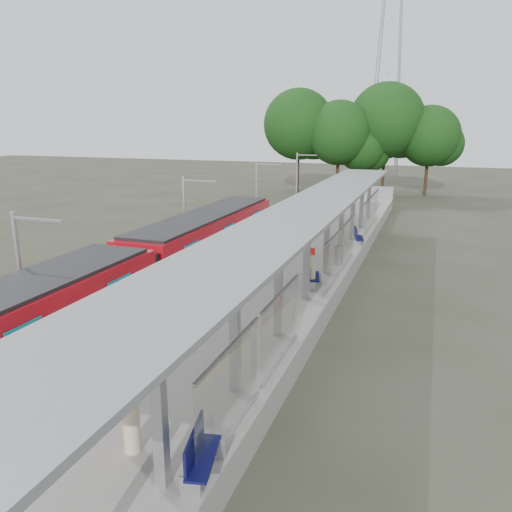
{
  "coord_description": "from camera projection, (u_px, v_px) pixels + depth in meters",
  "views": [
    {
      "loc": [
        6.75,
        -5.6,
        8.22
      ],
      "look_at": [
        -0.72,
        15.31,
        2.3
      ],
      "focal_mm": 35.0,
      "sensor_mm": 36.0,
      "label": 1
    }
  ],
  "objects": [
    {
      "name": "platform",
      "position": [
        297.0,
        268.0,
        27.47
      ],
      "size": [
        6.0,
        50.0,
        1.0
      ],
      "primitive_type": "cube",
      "color": "gray",
      "rests_on": "ground"
    },
    {
      "name": "info_pillar_far",
      "position": [
        311.0,
        271.0,
        22.25
      ],
      "size": [
        0.43,
        0.43,
        1.91
      ],
      "rotation": [
        0.0,
        0.0,
        -0.34
      ],
      "color": "beige",
      "rests_on": "platform"
    },
    {
      "name": "trackbed",
      "position": [
        222.0,
        267.0,
        29.04
      ],
      "size": [
        3.0,
        70.0,
        0.24
      ],
      "primitive_type": "cube",
      "color": "#59544C",
      "rests_on": "ground"
    },
    {
      "name": "canopy",
      "position": [
        311.0,
        215.0,
        22.53
      ],
      "size": [
        3.27,
        38.0,
        3.66
      ],
      "color": "#9EA0A5",
      "rests_on": "platform"
    },
    {
      "name": "catenary_masts",
      "position": [
        186.0,
        221.0,
        27.96
      ],
      "size": [
        2.08,
        48.16,
        5.4
      ],
      "color": "#9EA0A5",
      "rests_on": "ground"
    },
    {
      "name": "tactile_strip",
      "position": [
        253.0,
        255.0,
        28.17
      ],
      "size": [
        0.6,
        50.0,
        0.02
      ],
      "primitive_type": "cube",
      "color": "yellow",
      "rests_on": "platform"
    },
    {
      "name": "bench_near",
      "position": [
        199.0,
        453.0,
        10.41
      ],
      "size": [
        0.81,
        1.62,
        1.06
      ],
      "rotation": [
        0.0,
        0.0,
        0.22
      ],
      "color": "#0E104A",
      "rests_on": "platform"
    },
    {
      "name": "info_pillar_near",
      "position": [
        131.0,
        421.0,
        11.18
      ],
      "size": [
        0.39,
        0.39,
        1.73
      ],
      "rotation": [
        0.0,
        0.0,
        -0.31
      ],
      "color": "beige",
      "rests_on": "platform"
    },
    {
      "name": "pylon",
      "position": [
        390.0,
        45.0,
        71.25
      ],
      "size": [
        8.0,
        4.0,
        38.0
      ],
      "primitive_type": null,
      "color": "#9EA0A5",
      "rests_on": "ground"
    },
    {
      "name": "bench_mid",
      "position": [
        312.0,
        274.0,
        22.71
      ],
      "size": [
        0.83,
        1.63,
        1.07
      ],
      "rotation": [
        0.0,
        0.0,
        0.23
      ],
      "color": "#0E104A",
      "rests_on": "platform"
    },
    {
      "name": "tree_cluster",
      "position": [
        359.0,
        129.0,
        57.32
      ],
      "size": [
        22.09,
        11.05,
        12.84
      ],
      "color": "#382316",
      "rests_on": "ground"
    },
    {
      "name": "litter_bin",
      "position": [
        339.0,
        255.0,
        26.23
      ],
      "size": [
        0.63,
        0.63,
        1.0
      ],
      "primitive_type": "cylinder",
      "rotation": [
        0.0,
        0.0,
        -0.34
      ],
      "color": "#9EA0A5",
      "rests_on": "platform"
    },
    {
      "name": "bench_far",
      "position": [
        357.0,
        236.0,
        30.32
      ],
      "size": [
        0.85,
        1.65,
        1.08
      ],
      "rotation": [
        0.0,
        0.0,
        0.24
      ],
      "color": "#0E104A",
      "rests_on": "platform"
    },
    {
      "name": "train",
      "position": [
        132.0,
        280.0,
        20.23
      ],
      "size": [
        2.74,
        27.6,
        3.62
      ],
      "color": "black",
      "rests_on": "ground"
    },
    {
      "name": "end_fence",
      "position": [
        362.0,
        192.0,
        49.89
      ],
      "size": [
        6.0,
        0.1,
        1.2
      ],
      "primitive_type": "cube",
      "color": "#9EA0A5",
      "rests_on": "platform"
    }
  ]
}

